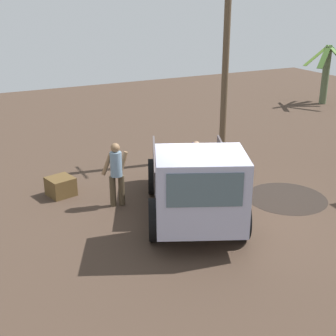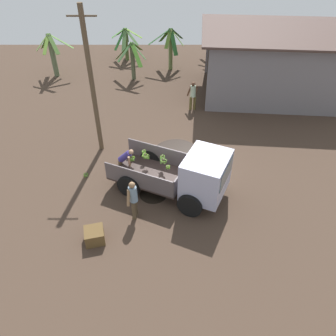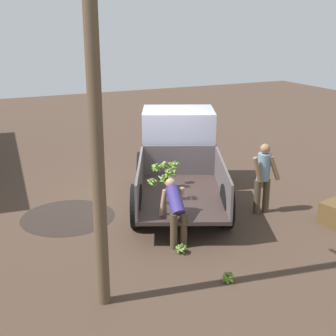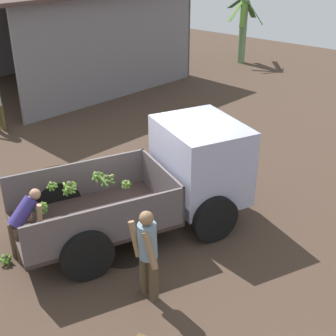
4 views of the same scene
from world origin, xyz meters
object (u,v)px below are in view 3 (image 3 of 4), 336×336
(utility_pole, at_px, (94,100))
(person_foreground_visitor, at_px, (263,175))
(cargo_truck, at_px, (179,150))
(banana_bunch_on_ground_1, at_px, (181,248))
(person_worker_loading, at_px, (176,209))
(banana_bunch_on_ground_0, at_px, (228,277))

(utility_pole, bearing_deg, person_foreground_visitor, -66.36)
(cargo_truck, distance_m, person_foreground_visitor, 2.47)
(utility_pole, bearing_deg, banana_bunch_on_ground_1, -63.25)
(cargo_truck, height_order, banana_bunch_on_ground_1, cargo_truck)
(cargo_truck, xyz_separation_m, person_foreground_visitor, (-2.21, -1.08, -0.17))
(cargo_truck, relative_size, person_worker_loading, 3.83)
(banana_bunch_on_ground_1, bearing_deg, cargo_truck, -25.08)
(banana_bunch_on_ground_1, bearing_deg, person_worker_loading, -10.15)
(utility_pole, xyz_separation_m, person_foreground_visitor, (1.94, -4.44, -2.32))
(cargo_truck, bearing_deg, utility_pole, 165.35)
(banana_bunch_on_ground_0, bearing_deg, cargo_truck, -15.48)
(banana_bunch_on_ground_0, bearing_deg, banana_bunch_on_ground_1, 11.69)
(cargo_truck, bearing_deg, banana_bunch_on_ground_1, 179.22)
(person_foreground_visitor, bearing_deg, banana_bunch_on_ground_1, -60.74)
(person_worker_loading, height_order, banana_bunch_on_ground_1, person_worker_loading)
(person_foreground_visitor, distance_m, person_worker_loading, 2.58)
(banana_bunch_on_ground_0, bearing_deg, person_worker_loading, 6.22)
(person_worker_loading, xyz_separation_m, banana_bunch_on_ground_1, (-0.43, 0.08, -0.64))
(person_foreground_visitor, height_order, person_worker_loading, person_foreground_visitor)
(utility_pole, relative_size, person_foreground_visitor, 3.84)
(person_worker_loading, bearing_deg, banana_bunch_on_ground_0, -167.69)
(person_foreground_visitor, bearing_deg, cargo_truck, -146.02)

